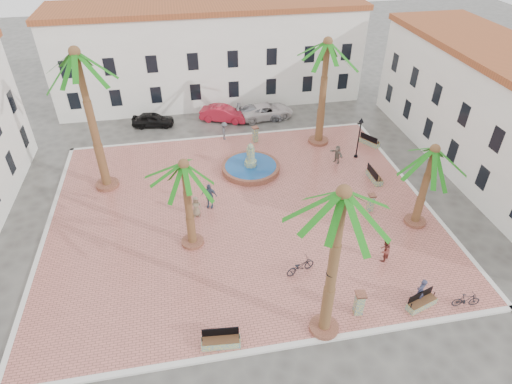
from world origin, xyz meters
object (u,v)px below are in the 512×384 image
bench_ne (369,142)px  pedestrian_fountain_a (196,206)px  lamppost_e (360,131)px  pedestrian_north (224,131)px  bicycle_a (300,266)px  bicycle_b (466,300)px  cyclist_b (385,250)px  pedestrian_east (337,154)px  fountain (251,167)px  bollard_n (255,134)px  bollard_e (371,202)px  car_black (153,120)px  lamppost_s (329,288)px  car_silver (260,112)px  car_white (267,111)px  palm_e (432,159)px  bollard_se (359,303)px  car_red (224,114)px  palm_ne (327,54)px  litter_bin (324,324)px  palm_s (341,210)px  palm_sw (185,175)px  cyclist_a (421,291)px  bench_e (374,177)px  bench_s (221,341)px  bench_se (421,303)px

bench_ne → pedestrian_fountain_a: (-15.52, -7.07, 0.49)m
lamppost_e → pedestrian_north: size_ratio=2.21×
bicycle_a → bicycle_b: 9.01m
cyclist_b → pedestrian_east: 11.19m
fountain → lamppost_e: size_ratio=1.29×
bollard_n → bench_ne: bearing=-13.7°
bollard_e → car_black: (-14.89, 16.06, -0.19)m
lamppost_s → pedestrian_fountain_a: (-5.68, 10.44, -2.28)m
pedestrian_north → car_silver: 5.45m
car_white → bicycle_a: bearing=166.6°
fountain → palm_e: bearing=-40.8°
bollard_se → bicycle_a: 4.07m
lamppost_e → lamppost_s: bearing=-116.7°
pedestrian_north → car_black: (-6.25, 4.03, -0.30)m
lamppost_s → car_red: (-2.02, 24.72, -2.45)m
palm_ne → lamppost_e: 6.55m
bicycle_b → pedestrian_east: 15.35m
litter_bin → pedestrian_fountain_a: 11.89m
lamppost_e → car_white: size_ratio=0.69×
bicycle_b → car_silver: car_silver is taller
palm_s → pedestrian_north: bearing=96.8°
palm_sw → bench_ne: bearing=31.6°
palm_s → bollard_e: palm_s is taller
palm_sw → cyclist_a: palm_sw is taller
palm_sw → car_silver: palm_sw is taller
bench_e → lamppost_e: lamppost_e is taller
bench_e → pedestrian_north: 13.50m
lamppost_e → litter_bin: (-7.93, -15.73, -2.03)m
palm_e → palm_ne: (-3.07, 11.77, 2.79)m
bollard_e → litter_bin: bollard_e is taller
bench_s → bench_se: bench_s is taller
bollard_e → bench_s: bearing=-142.6°
lamppost_s → pedestrian_east: lamppost_s is taller
pedestrian_north → palm_e: bearing=-131.7°
bench_e → pedestrian_fountain_a: bearing=96.7°
palm_ne → cyclist_b: 16.24m
palm_s → pedestrian_north: 22.07m
bicycle_b → car_red: 26.65m
bollard_e → pedestrian_east: (-0.18, 6.45, 0.07)m
palm_e → bicycle_a: (-8.79, -2.96, -4.46)m
palm_e → car_black: 25.29m
pedestrian_fountain_a → bollard_e: bearing=-14.1°
lamppost_s → bicycle_a: (-0.13, 4.02, -2.55)m
palm_s → cyclist_a: size_ratio=5.30×
bench_se → bollard_n: (-5.45, 19.47, 0.46)m
lamppost_s → car_silver: size_ratio=1.00×
bench_ne → pedestrian_fountain_a: 17.06m
bench_s → car_red: (3.23, 24.70, 0.30)m
bench_se → bollard_e: size_ratio=1.39×
bollard_e → car_white: size_ratio=0.26×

